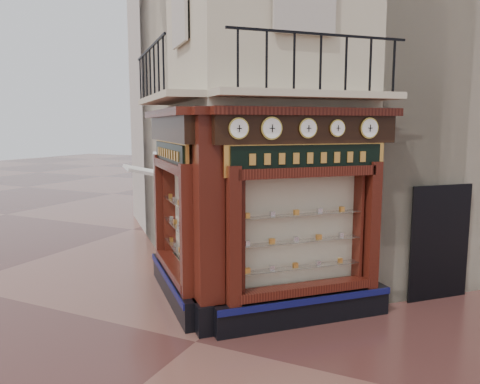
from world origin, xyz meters
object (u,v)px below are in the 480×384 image
Objects in this scene: corner_pilaster at (209,225)px; clock_c at (308,128)px; clock_d at (337,128)px; signboard_left at (170,154)px; signboard_right at (308,158)px; clock_a at (239,128)px; clock_b at (271,128)px; awning at (145,261)px; clock_e at (369,128)px.

corner_pilaster is 11.45× the size of clock_c.
clock_c is 1.13× the size of clock_d.
corner_pilaster is at bearing -169.75° from signboard_left.
signboard_right is at bearing 54.87° from clock_c.
corner_pilaster reaches higher than signboard_right.
clock_b is (0.41, 0.41, 0.00)m from clock_a.
awning is 0.64× the size of signboard_right.
corner_pilaster is 2.84m from clock_d.
corner_pilaster is at bearing 156.62° from clock_b.
corner_pilaster is 2.12m from signboard_left.
clock_b reaches higher than awning.
clock_d is 3.41m from signboard_left.
signboard_right reaches higher than signboard_left.
corner_pilaster is 10.45× the size of clock_e.
corner_pilaster reaches higher than clock_d.
clock_e is 0.18× the size of signboard_left.
signboard_left is at bearing 100.25° from corner_pilaster.
signboard_left is (-3.36, -0.28, -0.52)m from clock_d.
corner_pilaster is 2.75× the size of awning.
clock_b is 1.12× the size of clock_c.
corner_pilaster is at bearing 133.26° from clock_a.
clock_a is at bearing 180.00° from clock_c.
clock_a is 1.27m from clock_c.
corner_pilaster reaches higher than clock_a.
clock_d is 0.21× the size of awning.
clock_e is 1.28m from signboard_right.
clock_a is at bearing -180.00° from clock_e.
clock_c is at bearing -14.32° from corner_pilaster.
clock_a is 6.38m from awning.
signboard_left is at bearing 146.04° from clock_e.
clock_d is (1.89, 1.29, 1.67)m from corner_pilaster.
clock_a is (0.59, -0.02, 1.67)m from corner_pilaster.
awning is 6.35m from signboard_right.
clock_d is 0.14× the size of signboard_right.
corner_pilaster is 3.39m from clock_e.
clock_d is at bearing -130.29° from signboard_left.
clock_b is at bearing -163.98° from awning.
clock_a reaches higher than signboard_right.
clock_b is 0.68m from clock_c.
clock_b reaches higher than clock_e.
clock_c is (1.48, 0.88, 1.67)m from corner_pilaster.
clock_e is 7.18m from awning.
clock_b is 1.26m from clock_d.
signboard_left is (-1.46, 1.01, 1.15)m from corner_pilaster.
clock_a is at bearing -170.13° from awning.
awning is at bearing 123.40° from clock_e.
signboard_right is (0.88, 1.03, -0.52)m from clock_a.
clock_c is at bearing -125.13° from signboard_right.
clock_c is at bearing -157.25° from awning.
clock_c is 0.58m from clock_d.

